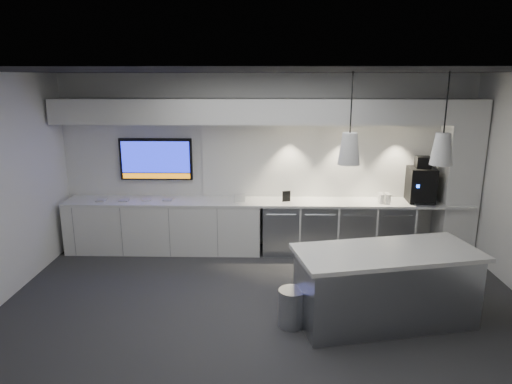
{
  "coord_description": "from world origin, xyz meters",
  "views": [
    {
      "loc": [
        -0.0,
        -5.26,
        2.94
      ],
      "look_at": [
        -0.14,
        1.1,
        1.33
      ],
      "focal_mm": 32.0,
      "sensor_mm": 36.0,
      "label": 1
    }
  ],
  "objects_px": {
    "bin": "(292,308)",
    "coffee_machine": "(421,183)",
    "wall_tv": "(156,159)",
    "island": "(385,286)"
  },
  "relations": [
    {
      "from": "bin",
      "to": "coffee_machine",
      "type": "relative_size",
      "value": 0.61
    },
    {
      "from": "wall_tv",
      "to": "bin",
      "type": "height_order",
      "value": "wall_tv"
    },
    {
      "from": "island",
      "to": "bin",
      "type": "relative_size",
      "value": 5.02
    },
    {
      "from": "wall_tv",
      "to": "coffee_machine",
      "type": "distance_m",
      "value": 4.51
    },
    {
      "from": "island",
      "to": "coffee_machine",
      "type": "xyz_separation_m",
      "value": [
        1.13,
        2.34,
        0.75
      ]
    },
    {
      "from": "wall_tv",
      "to": "coffee_machine",
      "type": "relative_size",
      "value": 1.64
    },
    {
      "from": "bin",
      "to": "wall_tv",
      "type": "bearing_deg",
      "value": 129.29
    },
    {
      "from": "wall_tv",
      "to": "island",
      "type": "xyz_separation_m",
      "value": [
        3.36,
        -2.58,
        -1.09
      ]
    },
    {
      "from": "coffee_machine",
      "to": "bin",
      "type": "bearing_deg",
      "value": -128.53
    },
    {
      "from": "bin",
      "to": "island",
      "type": "bearing_deg",
      "value": 6.45
    }
  ]
}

